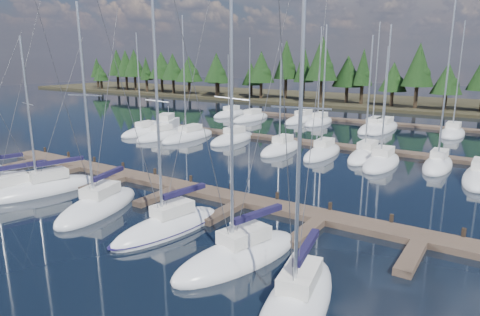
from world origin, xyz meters
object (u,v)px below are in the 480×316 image
Objects in this scene: front_sailboat_2 at (44,189)px; front_sailboat_5 at (239,255)px; front_sailboat_6 at (297,302)px; front_sailboat_4 at (168,226)px; main_dock at (178,189)px; front_sailboat_1 at (4,194)px; motor_yacht_left at (167,129)px; front_sailboat_3 at (98,206)px.

front_sailboat_2 is 0.82× the size of front_sailboat_5.
front_sailboat_2 is at bearing 171.30° from front_sailboat_6.
front_sailboat_5 reaches higher than front_sailboat_4.
front_sailboat_6 is at bearing -32.42° from main_dock.
front_sailboat_1 reaches higher than front_sailboat_4.
front_sailboat_6 is (23.53, -3.60, 0.03)m from front_sailboat_2.
front_sailboat_4 is 10.64m from front_sailboat_6.
front_sailboat_5 is at bearing -8.87° from front_sailboat_4.
front_sailboat_6 is (4.44, -2.30, 0.01)m from front_sailboat_5.
main_dock is 3.04× the size of front_sailboat_4.
motor_yacht_left is at bearing 137.85° from front_sailboat_5.
front_sailboat_4 is 34.54m from motor_yacht_left.
main_dock is 12.92m from front_sailboat_1.
front_sailboat_6 is at bearing -27.40° from front_sailboat_5.
motor_yacht_left is (-18.63, 19.16, 0.28)m from main_dock.
front_sailboat_5 is at bearing -34.40° from main_dock.
front_sailboat_3 is 1.58× the size of motor_yacht_left.
front_sailboat_2 is at bearing 177.39° from front_sailboat_3.
main_dock is 7.85m from front_sailboat_4.
front_sailboat_3 is at bearing 175.41° from front_sailboat_5.
front_sailboat_6 is (24.79, -1.15, 0.01)m from front_sailboat_1.
front_sailboat_3 is at bearing 179.18° from front_sailboat_4.
front_sailboat_1 is at bearing -172.06° from front_sailboat_4.
front_sailboat_1 is 0.98× the size of front_sailboat_5.
motor_yacht_left is at bearing 111.77° from front_sailboat_2.
front_sailboat_2 is 0.81× the size of front_sailboat_6.
front_sailboat_5 reaches higher than front_sailboat_1.
front_sailboat_1 is 0.97× the size of front_sailboat_6.
front_sailboat_1 reaches higher than main_dock.
front_sailboat_1 is 1.65× the size of motor_yacht_left.
front_sailboat_1 is 8.35m from front_sailboat_3.
front_sailboat_2 reaches higher than main_dock.
front_sailboat_3 is at bearing 168.87° from front_sailboat_6.
front_sailboat_2 is at bearing -145.85° from main_dock.
front_sailboat_2 is 13.38m from front_sailboat_4.
front_sailboat_2 is at bearing -68.23° from motor_yacht_left.
motor_yacht_left is at bearing 139.51° from front_sailboat_6.
main_dock is at bearing 34.15° from front_sailboat_2.
front_sailboat_1 is 24.82m from front_sailboat_6.
main_dock is 10.44m from front_sailboat_2.
front_sailboat_3 is at bearing -2.61° from front_sailboat_2.
main_dock is 2.82× the size of front_sailboat_6.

